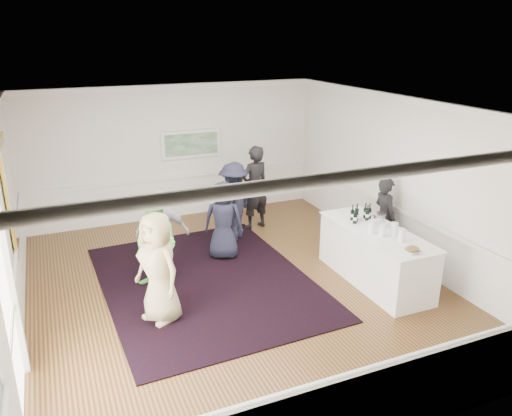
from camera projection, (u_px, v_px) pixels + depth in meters
name	position (u px, v px, depth m)	size (l,w,h in m)	color
floor	(235.00, 287.00, 8.95)	(8.00, 8.00, 0.00)	brown
ceiling	(232.00, 107.00, 7.88)	(7.00, 8.00, 0.02)	white
wall_left	(5.00, 233.00, 7.12)	(0.02, 8.00, 3.20)	white
wall_right	(402.00, 180.00, 9.70)	(0.02, 8.00, 3.20)	white
wall_back	(175.00, 152.00, 11.88)	(7.00, 0.02, 3.20)	white
wall_front	(376.00, 322.00, 4.94)	(7.00, 0.02, 3.20)	white
wainscoting	(235.00, 261.00, 8.78)	(7.00, 8.00, 1.00)	white
mirror	(9.00, 194.00, 8.20)	(0.05, 1.25, 1.85)	gold
doorway	(5.00, 307.00, 5.55)	(0.10, 1.78, 2.56)	white
landscape_painting	(191.00, 144.00, 11.92)	(1.44, 0.06, 0.66)	white
area_rug	(206.00, 281.00, 9.11)	(3.56, 4.67, 0.02)	black
serving_table	(375.00, 256.00, 8.99)	(0.94, 2.47, 1.00)	white
bartender	(384.00, 218.00, 9.89)	(0.61, 0.40, 1.66)	black
guest_tan	(158.00, 268.00, 7.65)	(0.88, 0.57, 1.79)	tan
guest_green	(156.00, 245.00, 8.61)	(0.81, 0.63, 1.67)	#5FD756
guest_lilac	(162.00, 233.00, 9.15)	(0.98, 0.41, 1.66)	silver
guest_dark_a	(234.00, 202.00, 10.74)	(1.11, 0.64, 1.72)	#1E1F32
guest_dark_b	(255.00, 188.00, 11.34)	(0.71, 0.46, 1.94)	black
guest_navy	(223.00, 220.00, 9.87)	(0.77, 0.50, 1.58)	#1E1F32
wine_bottles	(361.00, 212.00, 9.25)	(0.47, 0.28, 0.31)	black
juice_pitchers	(387.00, 230.00, 8.52)	(0.43, 0.62, 0.24)	#91C245
ice_bucket	(378.00, 220.00, 8.95)	(0.26, 0.26, 0.24)	silver
nut_bowl	(413.00, 250.00, 7.92)	(0.25, 0.25, 0.07)	white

